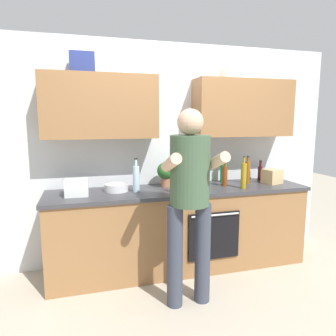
{
  "coord_description": "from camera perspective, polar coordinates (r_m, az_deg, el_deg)",
  "views": [
    {
      "loc": [
        -1.01,
        -3.12,
        1.64
      ],
      "look_at": [
        -0.17,
        -0.1,
        1.15
      ],
      "focal_mm": 32.94,
      "sensor_mm": 36.0,
      "label": 1
    }
  ],
  "objects": [
    {
      "name": "back_wall_unit",
      "position": [
        3.54,
        0.95,
        6.53
      ],
      "size": [
        4.0,
        0.38,
        2.5
      ],
      "color": "silver",
      "rests_on": "ground"
    },
    {
      "name": "grocery_bag_bread",
      "position": [
        3.83,
        18.7,
        -1.47
      ],
      "size": [
        0.23,
        0.22,
        0.17
      ],
      "primitive_type": "cube",
      "rotation": [
        0.0,
        0.0,
        0.26
      ],
      "color": "tan",
      "rests_on": "counter"
    },
    {
      "name": "bottle_soy",
      "position": [
        3.28,
        3.85,
        -2.0
      ],
      "size": [
        0.05,
        0.05,
        0.3
      ],
      "color": "black",
      "rests_on": "counter"
    },
    {
      "name": "bottle_syrup",
      "position": [
        3.73,
        14.49,
        -0.72
      ],
      "size": [
        0.06,
        0.06,
        0.32
      ],
      "color": "#8C4C14",
      "rests_on": "counter"
    },
    {
      "name": "cup_ceramic",
      "position": [
        3.49,
        4.85,
        -2.65
      ],
      "size": [
        0.07,
        0.07,
        0.09
      ],
      "primitive_type": "cylinder",
      "color": "#BF4C47",
      "rests_on": "counter"
    },
    {
      "name": "bottle_oil",
      "position": [
        3.44,
        13.82,
        -1.34
      ],
      "size": [
        0.06,
        0.06,
        0.35
      ],
      "color": "olive",
      "rests_on": "counter"
    },
    {
      "name": "ground_plane",
      "position": [
        3.66,
        2.25,
        -17.71
      ],
      "size": [
        12.0,
        12.0,
        0.0
      ],
      "primitive_type": "plane",
      "color": "#B2A893"
    },
    {
      "name": "bottle_wine",
      "position": [
        3.98,
        16.68,
        -0.75
      ],
      "size": [
        0.06,
        0.06,
        0.25
      ],
      "color": "#471419",
      "rests_on": "counter"
    },
    {
      "name": "bottle_water",
      "position": [
        3.2,
        -5.91,
        -1.88
      ],
      "size": [
        0.07,
        0.07,
        0.35
      ],
      "color": "silver",
      "rests_on": "counter"
    },
    {
      "name": "grocery_bag_produce",
      "position": [
        3.17,
        -16.54,
        -3.45
      ],
      "size": [
        0.23,
        0.2,
        0.16
      ],
      "primitive_type": "cube",
      "rotation": [
        0.0,
        0.0,
        -0.03
      ],
      "color": "silver",
      "rests_on": "counter"
    },
    {
      "name": "counter",
      "position": [
        3.48,
        2.31,
        -11.06
      ],
      "size": [
        2.84,
        0.67,
        0.9
      ],
      "color": "olive",
      "rests_on": "ground"
    },
    {
      "name": "bottle_soda",
      "position": [
        3.75,
        10.22,
        -0.56
      ],
      "size": [
        0.07,
        0.07,
        0.3
      ],
      "color": "#198C33",
      "rests_on": "counter"
    },
    {
      "name": "bottle_vinegar",
      "position": [
        3.53,
        10.47,
        -1.45
      ],
      "size": [
        0.06,
        0.06,
        0.27
      ],
      "color": "brown",
      "rests_on": "counter"
    },
    {
      "name": "potted_herb",
      "position": [
        3.43,
        -0.41,
        -0.8
      ],
      "size": [
        0.2,
        0.2,
        0.28
      ],
      "color": "#9E6647",
      "rests_on": "counter"
    },
    {
      "name": "bottle_juice",
      "position": [
        3.14,
        1.85,
        -3.09
      ],
      "size": [
        0.08,
        0.08,
        0.23
      ],
      "color": "orange",
      "rests_on": "counter"
    },
    {
      "name": "person_standing",
      "position": [
        2.65,
        4.05,
        -4.46
      ],
      "size": [
        0.49,
        0.45,
        1.73
      ],
      "color": "#383D4C",
      "rests_on": "ground"
    },
    {
      "name": "mixing_bowl",
      "position": [
        3.28,
        -9.54,
        -3.58
      ],
      "size": [
        0.25,
        0.25,
        0.08
      ],
      "primitive_type": "cylinder",
      "color": "silver",
      "rests_on": "counter"
    }
  ]
}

